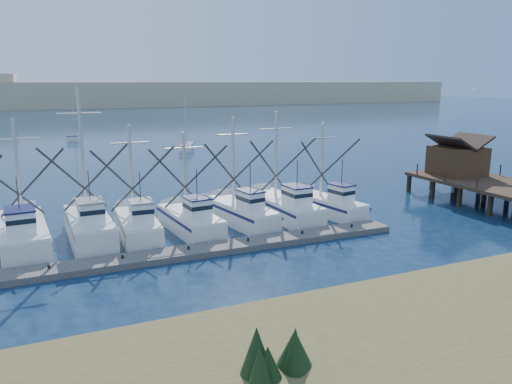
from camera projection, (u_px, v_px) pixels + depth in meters
ground at (326, 274)px, 27.92m from camera, size 500.00×500.00×0.00m
floating_dock at (189, 252)px, 30.83m from camera, size 29.13×1.96×0.39m
timber_pier at (488, 175)px, 43.37m from camera, size 7.00×20.00×8.00m
dune_ridge at (69, 94)px, 214.37m from camera, size 360.00×60.00×10.00m
trawler_fleet at (155, 222)px, 34.67m from camera, size 28.95×8.81×10.16m
sailboat_near at (187, 147)px, 77.60m from camera, size 3.85×6.20×8.10m
sailboat_far at (75, 137)px, 90.72m from camera, size 2.98×5.69×8.10m
flying_gull at (472, 90)px, 41.24m from camera, size 0.95×0.17×0.17m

